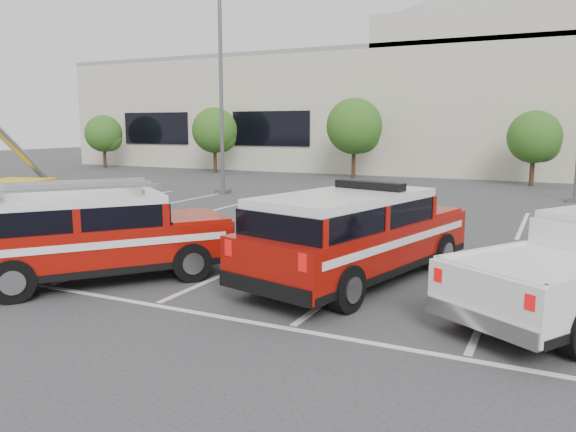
# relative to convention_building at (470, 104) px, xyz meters

# --- Properties ---
(ground) EXTENTS (120.00, 120.00, 0.00)m
(ground) POSITION_rel_convention_building_xyz_m (-0.18, -31.86, -4.72)
(ground) COLOR #333336
(ground) RESTS_ON ground
(stall_markings) EXTENTS (23.00, 15.00, 0.01)m
(stall_markings) POSITION_rel_convention_building_xyz_m (-0.18, -27.36, -4.71)
(stall_markings) COLOR silver
(stall_markings) RESTS_ON ground
(convention_building) EXTENTS (60.00, 16.99, 13.20)m
(convention_building) POSITION_rel_convention_building_xyz_m (0.00, 0.00, 0.00)
(convention_building) COLOR beige
(convention_building) RESTS_ON ground
(tree_far_left) EXTENTS (2.77, 2.77, 3.99)m
(tree_far_left) POSITION_rel_convention_building_xyz_m (-25.09, -9.82, -2.22)
(tree_far_left) COLOR #3F2B19
(tree_far_left) RESTS_ON ground
(tree_left) EXTENTS (3.07, 3.07, 4.42)m
(tree_left) POSITION_rel_convention_building_xyz_m (-15.09, -9.82, -1.95)
(tree_left) COLOR #3F2B19
(tree_left) RESTS_ON ground
(tree_mid_left) EXTENTS (3.37, 3.37, 4.85)m
(tree_mid_left) POSITION_rel_convention_building_xyz_m (-5.09, -9.82, -1.68)
(tree_mid_left) COLOR #3F2B19
(tree_mid_left) RESTS_ON ground
(tree_mid_right) EXTENTS (2.77, 2.77, 3.99)m
(tree_mid_right) POSITION_rel_convention_building_xyz_m (4.91, -9.82, -2.22)
(tree_mid_right) COLOR #3F2B19
(tree_mid_right) RESTS_ON ground
(light_pole_left) EXTENTS (0.90, 0.60, 10.24)m
(light_pole_left) POSITION_rel_convention_building_xyz_m (-8.18, -19.86, 0.47)
(light_pole_left) COLOR #59595E
(light_pole_left) RESTS_ON ground
(fire_chief_suv) EXTENTS (3.46, 6.11, 2.03)m
(fire_chief_suv) POSITION_rel_convention_building_xyz_m (2.53, -31.62, -3.89)
(fire_chief_suv) COLOR maroon
(fire_chief_suv) RESTS_ON ground
(ladder_suv) EXTENTS (4.81, 5.31, 2.04)m
(ladder_suv) POSITION_rel_convention_building_xyz_m (-2.33, -33.90, -3.90)
(ladder_suv) COLOR maroon
(ladder_suv) RESTS_ON ground
(utility_rig) EXTENTS (3.56, 4.62, 3.42)m
(utility_rig) POSITION_rel_convention_building_xyz_m (-8.99, -30.77, -4.04)
(utility_rig) COLOR #59595E
(utility_rig) RESTS_ON ground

